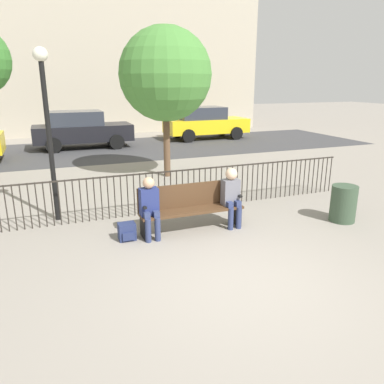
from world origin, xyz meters
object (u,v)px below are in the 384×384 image
backpack (127,232)px  parked_car_0 (81,129)px  seated_person_1 (231,194)px  lamp_post (46,109)px  tree_1 (165,75)px  parked_car_1 (205,122)px  park_bench (190,205)px  trash_bin (343,204)px  seated_person_0 (150,205)px

backpack → parked_car_0: (0.22, 10.74, 0.68)m
seated_person_1 → lamp_post: size_ratio=0.35×
tree_1 → parked_car_1: size_ratio=1.05×
backpack → parked_car_0: bearing=88.8°
lamp_post → parked_car_0: (1.39, 9.14, -1.48)m
lamp_post → park_bench: bearing=-32.1°
tree_1 → parked_car_0: 6.95m
park_bench → seated_person_1: seated_person_1 is taller
seated_person_1 → trash_bin: size_ratio=1.57×
trash_bin → lamp_post: bearing=158.0°
park_bench → parked_car_1: parked_car_1 is taller
seated_person_0 → seated_person_1: 1.69m
park_bench → seated_person_0: 0.88m
parked_car_0 → parked_car_1: same height
lamp_post → tree_1: bearing=40.2°
tree_1 → trash_bin: (2.26, -5.12, -2.65)m
parked_car_0 → trash_bin: size_ratio=5.45×
trash_bin → tree_1: bearing=113.8°
tree_1 → lamp_post: tree_1 is taller
tree_1 → parked_car_0: tree_1 is taller
parked_car_1 → trash_bin: 12.19m
seated_person_1 → backpack: 2.19m
tree_1 → backpack: bearing=-116.3°
seated_person_0 → lamp_post: (-1.60, 1.68, 1.66)m
parked_car_0 → trash_bin: 12.17m
tree_1 → parked_car_1: (4.21, 6.90, -2.20)m
seated_person_0 → tree_1: tree_1 is taller
tree_1 → park_bench: bearing=-101.7°
seated_person_0 → lamp_post: lamp_post is taller
tree_1 → trash_bin: tree_1 is taller
park_bench → tree_1: bearing=78.3°
backpack → tree_1: bearing=63.7°
seated_person_1 → parked_car_1: 12.21m
seated_person_0 → tree_1: 5.41m
tree_1 → parked_car_1: 8.38m
park_bench → backpack: bearing=-177.3°
park_bench → seated_person_0: bearing=-171.2°
tree_1 → parked_car_1: bearing=58.6°
backpack → parked_car_1: 13.06m
seated_person_0 → backpack: 0.67m
seated_person_0 → backpack: (-0.43, 0.07, -0.50)m
tree_1 → lamp_post: 4.47m
lamp_post → parked_car_1: bearing=52.2°
lamp_post → parked_car_0: bearing=81.3°
parked_car_0 → parked_car_1: (6.19, 0.62, 0.00)m
seated_person_0 → trash_bin: 4.08m
backpack → trash_bin: bearing=-8.5°
park_bench → lamp_post: size_ratio=0.59×
parked_car_1 → trash_bin: bearing=-99.2°
seated_person_0 → park_bench: bearing=8.8°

